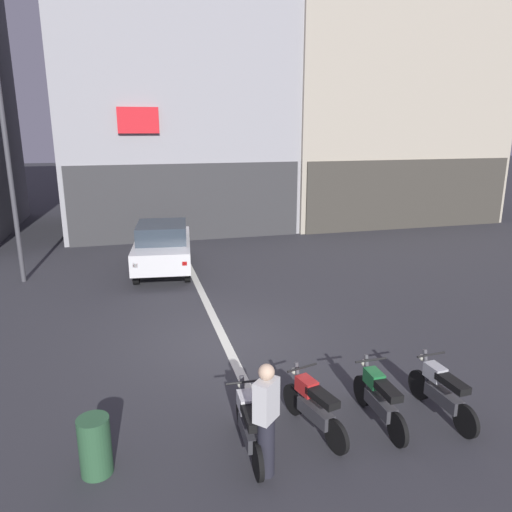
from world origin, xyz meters
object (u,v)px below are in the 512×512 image
(motorcycle_red_row_left_mid, at_px, (313,405))
(motorcycle_green_row_centre, at_px, (379,398))
(car_white_crossing_near, at_px, (163,245))
(person_by_motorcycles, at_px, (266,419))
(trash_bin, at_px, (95,446))
(motorcycle_silver_row_right_mid, at_px, (441,391))
(street_lamp, at_px, (5,136))
(motorcycle_white_row_leftmost, at_px, (249,424))

(motorcycle_red_row_left_mid, height_order, motorcycle_green_row_centre, same)
(motorcycle_red_row_left_mid, xyz_separation_m, motorcycle_green_row_centre, (1.10, -0.06, 0.00))
(car_white_crossing_near, bearing_deg, motorcycle_green_row_centre, -74.36)
(motorcycle_red_row_left_mid, xyz_separation_m, person_by_motorcycles, (-0.98, -0.74, 0.40))
(motorcycle_red_row_left_mid, distance_m, trash_bin, 3.24)
(motorcycle_silver_row_right_mid, bearing_deg, motorcycle_green_row_centre, 175.74)
(motorcycle_red_row_left_mid, relative_size, motorcycle_silver_row_right_mid, 0.98)
(street_lamp, distance_m, motorcycle_green_row_centre, 12.46)
(motorcycle_white_row_leftmost, xyz_separation_m, trash_bin, (-2.15, 0.10, -0.03))
(street_lamp, xyz_separation_m, motorcycle_white_row_leftmost, (4.78, -9.69, -3.94))
(car_white_crossing_near, distance_m, motorcycle_silver_row_right_mid, 10.32)
(street_lamp, relative_size, motorcycle_red_row_left_mid, 4.46)
(motorcycle_green_row_centre, relative_size, person_by_motorcycles, 1.00)
(car_white_crossing_near, xyz_separation_m, trash_bin, (-1.68, -9.57, -0.46))
(car_white_crossing_near, distance_m, motorcycle_green_row_centre, 9.90)
(motorcycle_white_row_leftmost, bearing_deg, person_by_motorcycles, -78.20)
(street_lamp, bearing_deg, person_by_motorcycles, -64.43)
(car_white_crossing_near, xyz_separation_m, motorcycle_red_row_left_mid, (1.57, -9.46, -0.43))
(motorcycle_silver_row_right_mid, xyz_separation_m, trash_bin, (-5.44, 0.03, -0.03))
(motorcycle_red_row_left_mid, distance_m, motorcycle_green_row_centre, 1.10)
(car_white_crossing_near, relative_size, motorcycle_green_row_centre, 2.56)
(motorcycle_green_row_centre, bearing_deg, person_by_motorcycles, -162.04)
(motorcycle_green_row_centre, bearing_deg, car_white_crossing_near, 105.64)
(street_lamp, xyz_separation_m, motorcycle_silver_row_right_mid, (8.07, -9.63, -3.94))
(motorcycle_white_row_leftmost, height_order, motorcycle_green_row_centre, same)
(street_lamp, bearing_deg, motorcycle_silver_row_right_mid, -50.04)
(person_by_motorcycles, xyz_separation_m, trash_bin, (-2.26, 0.63, -0.43))
(motorcycle_silver_row_right_mid, bearing_deg, motorcycle_white_row_leftmost, -178.93)
(person_by_motorcycles, bearing_deg, car_white_crossing_near, 93.28)
(street_lamp, height_order, person_by_motorcycles, street_lamp)
(motorcycle_green_row_centre, distance_m, trash_bin, 4.34)
(motorcycle_red_row_left_mid, relative_size, person_by_motorcycles, 0.98)
(trash_bin, bearing_deg, motorcycle_red_row_left_mid, 1.94)
(motorcycle_silver_row_right_mid, height_order, person_by_motorcycles, person_by_motorcycles)
(motorcycle_red_row_left_mid, height_order, motorcycle_silver_row_right_mid, same)
(street_lamp, bearing_deg, car_white_crossing_near, -0.32)
(motorcycle_green_row_centre, bearing_deg, trash_bin, -179.38)
(car_white_crossing_near, xyz_separation_m, person_by_motorcycles, (0.58, -10.20, -0.03))
(motorcycle_white_row_leftmost, relative_size, motorcycle_red_row_left_mid, 1.02)
(trash_bin, bearing_deg, street_lamp, 105.33)
(motorcycle_silver_row_right_mid, distance_m, person_by_motorcycles, 3.26)
(person_by_motorcycles, bearing_deg, motorcycle_silver_row_right_mid, 10.57)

